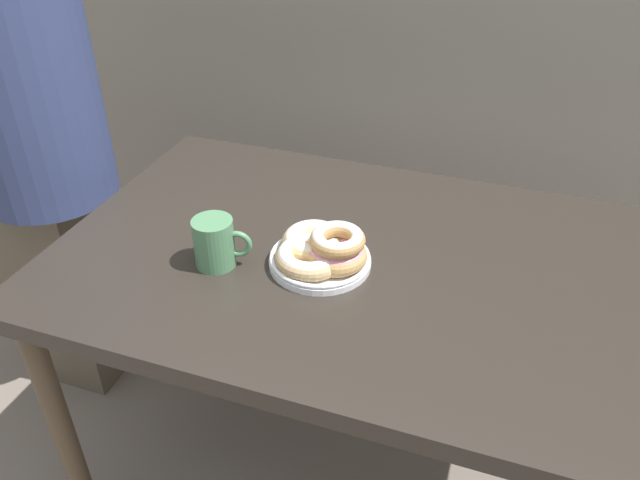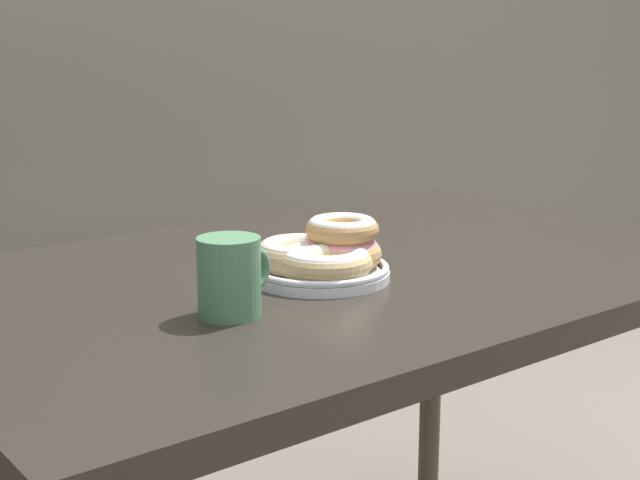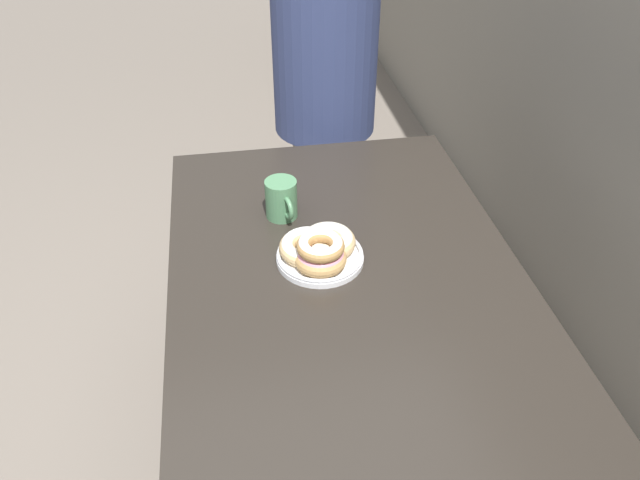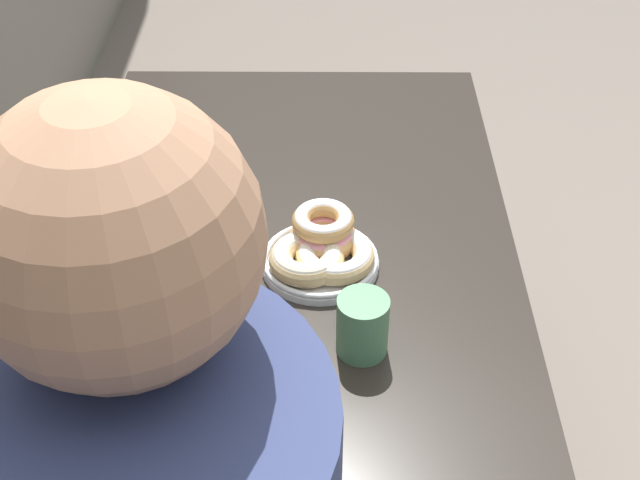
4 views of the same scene
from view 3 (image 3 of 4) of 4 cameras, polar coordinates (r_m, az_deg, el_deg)
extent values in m
plane|color=#70665B|center=(1.96, -4.82, -20.38)|extent=(14.00, 14.00, 0.00)
cube|color=#28231E|center=(1.44, 2.63, -4.05)|extent=(1.27, 0.82, 0.04)
cylinder|color=#473828|center=(2.10, -10.25, -2.19)|extent=(0.05, 0.05, 0.68)
cylinder|color=#473828|center=(2.18, 8.32, -0.29)|extent=(0.05, 0.05, 0.68)
cylinder|color=white|center=(1.47, 0.00, -1.65)|extent=(0.21, 0.21, 0.01)
torus|color=white|center=(1.46, 0.00, -1.28)|extent=(0.20, 0.20, 0.01)
torus|color=tan|center=(1.43, 0.04, -1.70)|extent=(0.15, 0.15, 0.04)
torus|color=pink|center=(1.42, 0.04, -1.47)|extent=(0.14, 0.14, 0.03)
torus|color=#D6B27A|center=(1.47, 0.75, -0.17)|extent=(0.16, 0.16, 0.04)
torus|color=silver|center=(1.47, 0.75, 0.06)|extent=(0.15, 0.15, 0.03)
torus|color=#D6B27A|center=(1.46, -1.09, -0.67)|extent=(0.15, 0.15, 0.04)
torus|color=white|center=(1.46, -1.09, -0.47)|extent=(0.14, 0.14, 0.03)
torus|color=#B2844C|center=(1.40, 0.05, -0.56)|extent=(0.14, 0.14, 0.03)
torus|color=white|center=(1.40, 0.05, -0.37)|extent=(0.13, 0.13, 0.03)
cylinder|color=#4C7F56|center=(1.60, -3.57, 3.78)|extent=(0.08, 0.08, 0.10)
cylinder|color=#382114|center=(1.57, -3.63, 5.17)|extent=(0.07, 0.07, 0.00)
torus|color=#4C7F56|center=(1.56, -2.96, 2.92)|extent=(0.06, 0.03, 0.06)
cube|color=brown|center=(2.42, 0.41, 4.07)|extent=(0.28, 0.20, 0.66)
cylinder|color=navy|center=(2.07, 0.46, 17.88)|extent=(0.34, 0.34, 0.61)
camera|label=1|loc=(1.12, -54.81, 13.04)|focal=35.00mm
camera|label=2|loc=(2.16, -32.60, 16.03)|focal=50.00mm
camera|label=4|loc=(2.33, -6.47, 39.26)|focal=50.00mm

